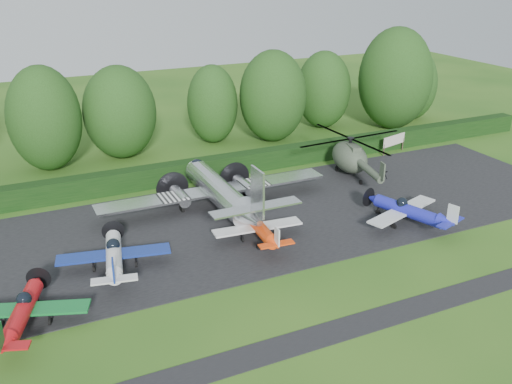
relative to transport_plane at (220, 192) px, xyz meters
name	(u,v)px	position (x,y,z in m)	size (l,w,h in m)	color
ground	(254,291)	(-2.70, -12.78, -1.85)	(160.00, 160.00, 0.00)	#235217
apron	(202,230)	(-2.70, -2.78, -1.85)	(70.00, 18.00, 0.01)	black
taxiway_verge	(298,343)	(-2.70, -18.78, -1.85)	(70.00, 2.00, 0.00)	black
hedgerow	(163,185)	(-2.70, 8.22, -1.85)	(90.00, 1.60, 2.00)	black
transport_plane	(220,192)	(0.00, 0.00, 0.00)	(20.75, 15.91, 6.65)	silver
light_plane_red	(22,312)	(-16.74, -10.74, -0.66)	(7.49, 7.87, 2.88)	#B01014
light_plane_white	(114,255)	(-10.44, -6.30, -0.60)	(7.85, 8.25, 3.02)	silver
light_plane_orange	(260,228)	(0.73, -6.39, -0.72)	(7.10, 7.46, 2.73)	#F6430E
light_plane_blue	(408,211)	(12.98, -8.88, -0.60)	(7.83, 8.23, 3.01)	#1C21AC
helicopter	(350,155)	(15.27, 3.13, 0.19)	(11.83, 13.86, 3.81)	#384233
sign_board	(394,141)	(23.47, 6.64, -0.46)	(3.67, 0.14, 2.07)	#3F3326
tree_0	(395,79)	(29.60, 15.09, 4.48)	(9.14, 9.14, 12.68)	black
tree_1	(273,96)	(13.31, 16.66, 3.50)	(7.86, 7.86, 10.72)	black
tree_2	(120,112)	(-4.29, 18.13, 3.16)	(7.78, 7.78, 10.04)	black
tree_3	(212,104)	(6.65, 19.00, 2.71)	(5.88, 5.88, 9.16)	black
tree_5	(44,119)	(-11.99, 17.41, 3.51)	(7.32, 7.32, 10.75)	black
tree_6	(324,90)	(21.70, 19.11, 3.00)	(6.83, 6.83, 9.74)	black
tree_9	(415,85)	(34.86, 17.53, 2.75)	(5.89, 5.89, 9.24)	black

